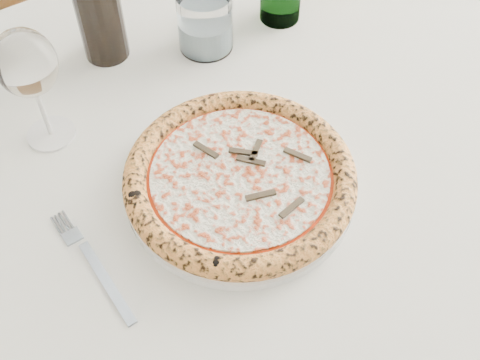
{
  "coord_description": "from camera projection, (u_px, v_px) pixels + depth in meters",
  "views": [
    {
      "loc": [
        -0.42,
        -0.3,
        1.41
      ],
      "look_at": [
        -0.11,
        0.09,
        0.78
      ],
      "focal_mm": 45.0,
      "sensor_mm": 36.0,
      "label": 1
    }
  ],
  "objects": [
    {
      "name": "plate",
      "position": [
        240.0,
        185.0,
        0.81
      ],
      "size": [
        0.31,
        0.31,
        0.02
      ],
      "color": "white",
      "rests_on": "dining_table"
    },
    {
      "name": "pizza",
      "position": [
        240.0,
        177.0,
        0.8
      ],
      "size": [
        0.31,
        0.31,
        0.03
      ],
      "color": "#E8B584",
      "rests_on": "plate"
    },
    {
      "name": "chair_far",
      "position": [
        37.0,
        0.0,
        1.45
      ],
      "size": [
        0.49,
        0.5,
        0.93
      ],
      "color": "brown",
      "rests_on": "floor"
    },
    {
      "name": "dining_table",
      "position": [
        199.0,
        180.0,
        0.93
      ],
      "size": [
        1.66,
        1.07,
        0.76
      ],
      "color": "brown",
      "rests_on": "floor"
    },
    {
      "name": "fork",
      "position": [
        95.0,
        267.0,
        0.74
      ],
      "size": [
        0.02,
        0.19,
        0.0
      ],
      "color": "#8C9AA8",
      "rests_on": "dining_table"
    },
    {
      "name": "wine_glass",
      "position": [
        26.0,
        66.0,
        0.78
      ],
      "size": [
        0.08,
        0.08,
        0.18
      ],
      "color": "white",
      "rests_on": "dining_table"
    },
    {
      "name": "tumbler",
      "position": [
        205.0,
        25.0,
        0.97
      ],
      "size": [
        0.09,
        0.09,
        0.1
      ],
      "color": "white",
      "rests_on": "dining_table"
    }
  ]
}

